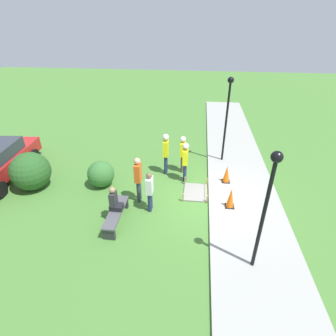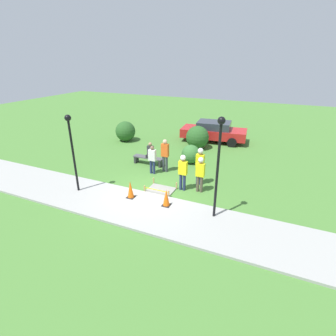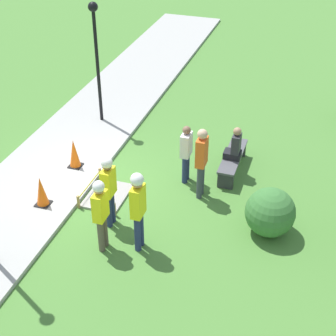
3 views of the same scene
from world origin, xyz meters
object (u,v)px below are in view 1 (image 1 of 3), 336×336
(person_seated_on_bench, at_px, (114,201))
(lamppost_far, at_px, (268,197))
(park_bench, at_px, (116,214))
(bystander_in_gray_shirt, at_px, (150,190))
(worker_assistant, at_px, (183,151))
(bystander_in_orange_shirt, at_px, (138,177))
(lamppost_near, at_px, (228,109))
(worker_trainee, at_px, (185,159))
(traffic_cone_near_patch, at_px, (231,198))
(worker_supervisor, at_px, (166,150))
(traffic_cone_far_patch, at_px, (227,174))

(person_seated_on_bench, distance_m, lamppost_far, 4.99)
(park_bench, relative_size, bystander_in_gray_shirt, 1.16)
(worker_assistant, bearing_deg, bystander_in_orange_shirt, 149.06)
(park_bench, xyz_separation_m, lamppost_near, (5.05, -3.91, 2.36))
(bystander_in_orange_shirt, xyz_separation_m, lamppost_far, (-2.75, -3.89, 1.41))
(worker_assistant, height_order, worker_trainee, worker_trainee)
(park_bench, relative_size, person_seated_on_bench, 2.07)
(person_seated_on_bench, relative_size, worker_assistant, 0.51)
(person_seated_on_bench, height_order, worker_trainee, worker_trainee)
(traffic_cone_near_patch, xyz_separation_m, lamppost_far, (-2.64, -0.43, 1.99))
(worker_supervisor, relative_size, lamppost_near, 0.48)
(park_bench, xyz_separation_m, bystander_in_gray_shirt, (0.83, -1.04, 0.55))
(traffic_cone_far_patch, distance_m, bystander_in_orange_shirt, 3.86)
(worker_assistant, height_order, lamppost_near, lamppost_near)
(bystander_in_gray_shirt, bearing_deg, worker_supervisor, -4.77)
(traffic_cone_near_patch, relative_size, park_bench, 0.43)
(person_seated_on_bench, relative_size, bystander_in_gray_shirt, 0.56)
(lamppost_near, bearing_deg, worker_trainee, 139.34)
(worker_supervisor, xyz_separation_m, worker_trainee, (-0.55, -0.90, -0.10))
(traffic_cone_near_patch, height_order, lamppost_near, lamppost_near)
(park_bench, xyz_separation_m, worker_supervisor, (3.58, -1.27, 0.83))
(person_seated_on_bench, distance_m, bystander_in_orange_shirt, 1.37)
(park_bench, height_order, person_seated_on_bench, person_seated_on_bench)
(worker_assistant, bearing_deg, worker_supervisor, 109.04)
(bystander_in_orange_shirt, relative_size, bystander_in_gray_shirt, 1.18)
(worker_assistant, xyz_separation_m, lamppost_far, (-5.23, -2.40, 1.44))
(traffic_cone_far_patch, xyz_separation_m, park_bench, (-2.98, 3.96, -0.14))
(traffic_cone_far_patch, xyz_separation_m, lamppost_far, (-4.39, -0.44, 2.00))
(traffic_cone_far_patch, bearing_deg, worker_trainee, 88.56)
(traffic_cone_far_patch, relative_size, worker_trainee, 0.43)
(park_bench, height_order, lamppost_far, lamppost_far)
(lamppost_far, bearing_deg, bystander_in_orange_shirt, 54.77)
(worker_trainee, bearing_deg, park_bench, 144.27)
(traffic_cone_far_patch, bearing_deg, bystander_in_orange_shirt, 115.49)
(bystander_in_orange_shirt, bearing_deg, lamppost_near, -42.49)
(worker_assistant, distance_m, lamppost_near, 2.80)
(bystander_in_gray_shirt, bearing_deg, traffic_cone_far_patch, -53.52)
(person_seated_on_bench, bearing_deg, lamppost_near, -38.79)
(traffic_cone_near_patch, relative_size, lamppost_near, 0.20)
(traffic_cone_near_patch, bearing_deg, lamppost_near, 1.05)
(traffic_cone_far_patch, distance_m, worker_trainee, 1.88)
(worker_assistant, bearing_deg, lamppost_near, -57.40)
(park_bench, bearing_deg, lamppost_near, -37.78)
(lamppost_near, bearing_deg, bystander_in_gray_shirt, 145.81)
(park_bench, distance_m, worker_trainee, 3.80)
(worker_trainee, xyz_separation_m, lamppost_far, (-4.43, -2.23, 1.41))
(worker_trainee, distance_m, bystander_in_orange_shirt, 2.37)
(traffic_cone_near_patch, relative_size, worker_trainee, 0.45)
(worker_trainee, bearing_deg, worker_assistant, 11.91)
(worker_assistant, relative_size, bystander_in_gray_shirt, 1.10)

